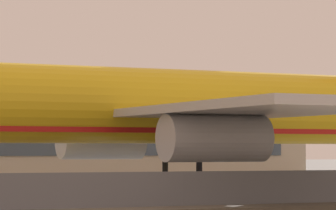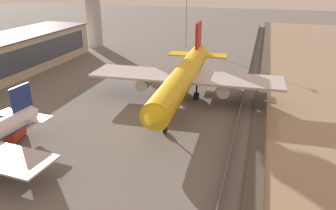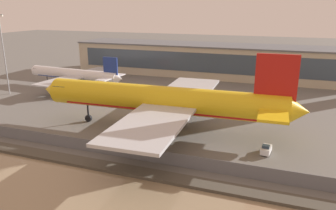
# 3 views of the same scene
# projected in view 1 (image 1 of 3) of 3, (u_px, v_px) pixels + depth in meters

# --- Properties ---
(ground_plane) EXTENTS (500.00, 500.00, 0.00)m
(ground_plane) POSITION_uv_depth(u_px,v_px,m) (97.00, 199.00, 72.64)
(ground_plane) COLOR #66635E
(perimeter_fence) EXTENTS (280.00, 0.10, 2.34)m
(perimeter_fence) POSITION_uv_depth(u_px,v_px,m) (184.00, 191.00, 57.96)
(perimeter_fence) COLOR slate
(perimeter_fence) RESTS_ON ground
(cargo_jet_yellow) EXTENTS (58.04, 49.47, 17.46)m
(cargo_jet_yellow) POSITION_uv_depth(u_px,v_px,m) (148.00, 109.00, 73.27)
(cargo_jet_yellow) COLOR yellow
(cargo_jet_yellow) RESTS_ON ground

